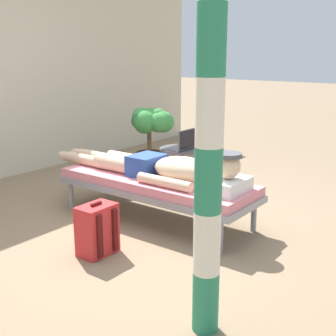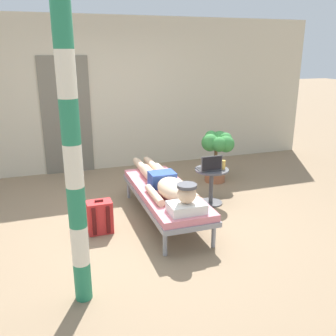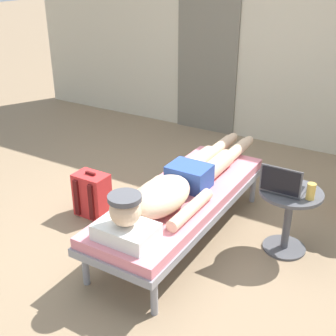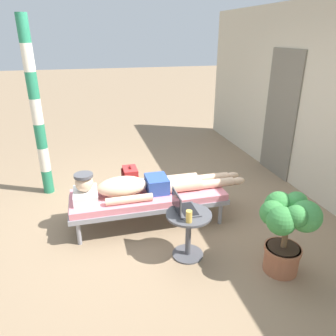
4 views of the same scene
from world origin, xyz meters
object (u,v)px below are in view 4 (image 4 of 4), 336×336
person_reclining (141,185)px  backpack (131,181)px  drink_glass (189,216)px  potted_plant (287,224)px  side_table (188,227)px  lounge_chair (148,197)px  porch_post (37,112)px  laptop (183,206)px

person_reclining → backpack: bearing=-179.3°
drink_glass → backpack: (-1.81, -0.32, -0.39)m
potted_plant → drink_glass: bearing=-110.7°
person_reclining → side_table: (0.79, 0.36, -0.16)m
lounge_chair → porch_post: bearing=-132.5°
backpack → drink_glass: bearing=10.1°
drink_glass → laptop: bearing=-179.5°
lounge_chair → person_reclining: 0.19m
person_reclining → side_table: size_ratio=4.15×
laptop → drink_glass: bearing=0.5°
backpack → laptop: bearing=11.4°
drink_glass → backpack: bearing=-169.9°
laptop → potted_plant: size_ratio=0.36×
person_reclining → backpack: person_reclining is taller
drink_glass → person_reclining: bearing=-161.6°
person_reclining → laptop: laptop is taller
lounge_chair → potted_plant: potted_plant is taller
lounge_chair → person_reclining: bearing=-90.0°
side_table → drink_glass: (0.15, -0.05, 0.23)m
backpack → potted_plant: potted_plant is taller
side_table → porch_post: (-2.00, -1.59, 0.89)m
laptop → person_reclining: bearing=-157.0°
person_reclining → potted_plant: bearing=43.1°
drink_glass → potted_plant: (0.33, 0.88, -0.03)m
lounge_chair → side_table: size_ratio=3.70×
person_reclining → porch_post: 1.87m
person_reclining → potted_plant: 1.74m
person_reclining → backpack: 0.92m
lounge_chair → potted_plant: size_ratio=2.26×
person_reclining → lounge_chair: bearing=90.0°
drink_glass → backpack: 1.88m
backpack → person_reclining: bearing=0.7°
lounge_chair → porch_post: 2.00m
side_table → porch_post: 2.70m
laptop → porch_post: 2.56m
lounge_chair → backpack: backpack is taller
backpack → porch_post: size_ratio=0.17×
side_table → laptop: size_ratio=1.69×
potted_plant → lounge_chair: bearing=-139.0°
lounge_chair → backpack: size_ratio=4.56×
laptop → porch_post: porch_post is taller
lounge_chair → laptop: (0.73, 0.23, 0.24)m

